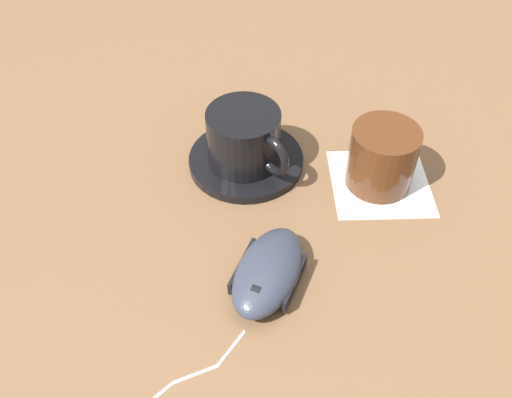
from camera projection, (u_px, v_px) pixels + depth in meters
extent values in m
plane|color=brown|center=(314.00, 205.00, 0.66)|extent=(3.00, 3.00, 0.00)
cylinder|color=black|center=(246.00, 160.00, 0.71)|extent=(0.14, 0.14, 0.01)
cylinder|color=black|center=(244.00, 137.00, 0.68)|extent=(0.09, 0.09, 0.07)
torus|color=black|center=(272.00, 155.00, 0.65)|extent=(0.05, 0.04, 0.05)
ellipsoid|color=#2D3342|center=(268.00, 271.00, 0.58)|extent=(0.13, 0.11, 0.04)
cylinder|color=black|center=(256.00, 291.00, 0.55)|extent=(0.01, 0.01, 0.01)
cube|color=black|center=(295.00, 283.00, 0.57)|extent=(0.06, 0.04, 0.02)
cube|color=black|center=(242.00, 266.00, 0.59)|extent=(0.06, 0.04, 0.02)
cylinder|color=white|center=(231.00, 348.00, 0.54)|extent=(0.03, 0.03, 0.00)
cylinder|color=white|center=(196.00, 373.00, 0.52)|extent=(0.01, 0.04, 0.00)
cylinder|color=white|center=(154.00, 398.00, 0.50)|extent=(0.03, 0.04, 0.00)
sphere|color=white|center=(244.00, 331.00, 0.55)|extent=(0.00, 0.00, 0.00)
sphere|color=white|center=(218.00, 365.00, 0.52)|extent=(0.00, 0.00, 0.00)
sphere|color=white|center=(173.00, 382.00, 0.51)|extent=(0.00, 0.00, 0.00)
cube|color=white|center=(380.00, 183.00, 0.69)|extent=(0.13, 0.13, 0.00)
cylinder|color=#4C2814|center=(382.00, 157.00, 0.66)|extent=(0.08, 0.08, 0.08)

